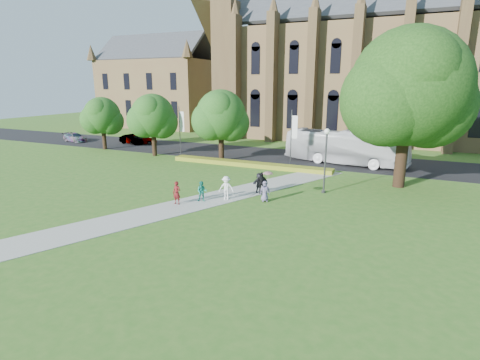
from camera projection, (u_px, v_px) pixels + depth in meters
The scene contains 24 objects.
ground at pixel (204, 203), 27.91m from camera, with size 160.00×160.00×0.00m, color #33681F.
road at pixel (286, 157), 45.53m from camera, with size 160.00×10.00×0.02m, color black.
footpath at pixel (211, 199), 28.78m from camera, with size 3.20×30.00×0.04m, color #B2B2A8.
flower_hedge at pixel (249, 164), 40.28m from camera, with size 18.00×1.40×0.45m, color #A99F21.
cathedral at pixel (393, 53), 55.66m from camera, with size 52.60×18.25×28.00m.
building_west at pixel (160, 80), 76.21m from camera, with size 22.00×14.00×18.30m.
streetlamp at pixel (326, 153), 29.81m from camera, with size 0.44×0.44×5.24m.
large_tree at pixel (409, 87), 30.30m from camera, with size 9.60×9.60×13.20m.
street_tree_0 at pixel (153, 116), 45.02m from camera, with size 5.20×5.20×7.50m.
street_tree_1 at pixel (221, 115), 41.78m from camera, with size 5.60×5.60×8.05m.
street_tree_2 at pixel (102, 115), 49.59m from camera, with size 4.80×4.80×6.95m.
banner_pole_0 at pixel (292, 135), 39.61m from camera, with size 0.70×0.10×6.00m.
banner_pole_1 at pixel (180, 128), 45.21m from camera, with size 0.70×0.10×6.00m.
tour_coach at pixel (345, 147), 41.03m from camera, with size 3.10×13.25×3.69m, color silver.
car_0 at pixel (142, 139), 54.64m from camera, with size 1.74×4.34×1.48m, color gray.
car_1 at pixel (133, 139), 54.80m from camera, with size 1.47×4.23×1.39m, color gray.
car_2 at pixel (75, 137), 57.15m from camera, with size 1.79×4.41×1.28m, color gray.
pedestrian_0 at pixel (177, 193), 27.41m from camera, with size 0.62×0.41×1.71m, color maroon.
pedestrian_1 at pixel (202, 191), 28.04m from camera, with size 0.76×0.59×1.55m, color #1A826C.
pedestrian_2 at pixel (226, 188), 28.50m from camera, with size 1.17×0.68×1.82m, color white.
pedestrian_3 at pixel (261, 183), 29.97m from camera, with size 1.04×0.43×1.78m, color black.
pedestrian_4 at pixel (265, 191), 28.11m from camera, with size 0.76×0.50×1.56m, color slate.
pedestrian_5 at pixel (259, 183), 30.37m from camera, with size 1.52×0.48×1.63m, color #282830.
parasol at pixel (268, 177), 27.84m from camera, with size 0.75×0.75×0.66m, color #C38A93.
Camera 1 is at (13.42, -23.10, 8.69)m, focal length 28.00 mm.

